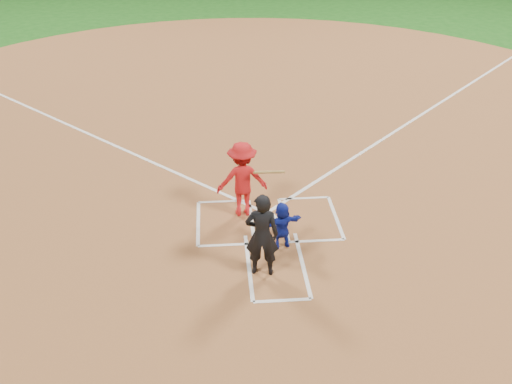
{
  "coord_description": "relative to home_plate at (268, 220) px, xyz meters",
  "views": [
    {
      "loc": [
        -1.15,
        -10.97,
        7.09
      ],
      "look_at": [
        -0.3,
        -0.4,
        1.0
      ],
      "focal_mm": 40.0,
      "sensor_mm": 36.0,
      "label": 1
    }
  ],
  "objects": [
    {
      "name": "ground",
      "position": [
        0.0,
        0.0,
        -0.02
      ],
      "size": [
        120.0,
        120.0,
        0.0
      ],
      "primitive_type": "plane",
      "color": "#164E13",
      "rests_on": "ground"
    },
    {
      "name": "umpire",
      "position": [
        -0.31,
        -1.91,
        0.89
      ],
      "size": [
        0.7,
        0.5,
        1.79
      ],
      "primitive_type": "imported",
      "rotation": [
        0.0,
        0.0,
        3.02
      ],
      "color": "black",
      "rests_on": "home_plate_dirt"
    },
    {
      "name": "chalk_markings",
      "position": [
        0.0,
        5.29,
        -0.01
      ],
      "size": [
        28.35,
        17.32,
        0.01
      ],
      "color": "white",
      "rests_on": "home_plate_dirt"
    },
    {
      "name": "home_plate_dirt",
      "position": [
        0.0,
        6.0,
        -0.01
      ],
      "size": [
        28.0,
        28.0,
        0.01
      ],
      "primitive_type": "cylinder",
      "color": "brown",
      "rests_on": "ground"
    },
    {
      "name": "catcher",
      "position": [
        0.19,
        -1.05,
        0.52
      ],
      "size": [
        1.04,
        0.6,
        1.06
      ],
      "primitive_type": "imported",
      "rotation": [
        0.0,
        0.0,
        3.46
      ],
      "color": "#13239F",
      "rests_on": "home_plate_dirt"
    },
    {
      "name": "home_plate",
      "position": [
        0.0,
        0.0,
        0.0
      ],
      "size": [
        0.6,
        0.6,
        0.02
      ],
      "primitive_type": "cylinder",
      "rotation": [
        0.0,
        0.0,
        3.14
      ],
      "color": "white",
      "rests_on": "home_plate_dirt"
    },
    {
      "name": "batter_at_plate",
      "position": [
        -0.55,
        0.35,
        0.89
      ],
      "size": [
        1.59,
        0.76,
        1.8
      ],
      "color": "red",
      "rests_on": "home_plate_dirt"
    }
  ]
}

